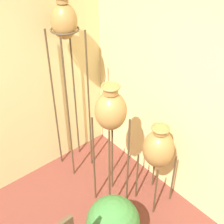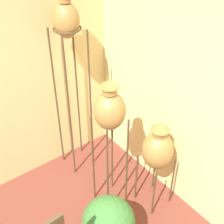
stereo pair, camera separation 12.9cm
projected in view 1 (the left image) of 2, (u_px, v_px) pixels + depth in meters
vase_stand_tall at (65, 30)px, 3.07m from camera, size 0.31×0.31×2.15m
vase_stand_medium at (111, 113)px, 2.92m from camera, size 0.30×0.30×1.54m
vase_stand_short at (158, 149)px, 3.21m from camera, size 0.33×0.33×1.05m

